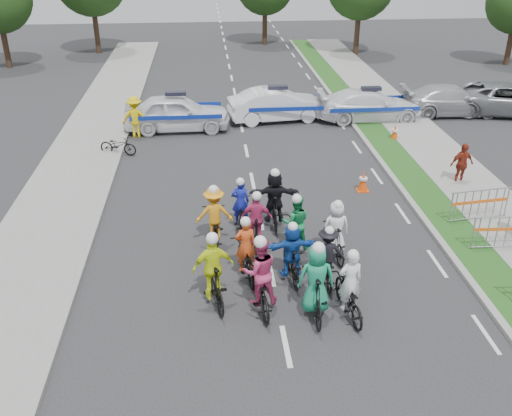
{
  "coord_description": "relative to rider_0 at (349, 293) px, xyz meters",
  "views": [
    {
      "loc": [
        -1.53,
        -9.78,
        8.45
      ],
      "look_at": [
        -0.26,
        4.65,
        1.1
      ],
      "focal_mm": 40.0,
      "sensor_mm": 36.0,
      "label": 1
    }
  ],
  "objects": [
    {
      "name": "ground",
      "position": [
        -1.62,
        -1.02,
        -0.61
      ],
      "size": [
        90.0,
        90.0,
        0.0
      ],
      "primitive_type": "plane",
      "color": "#28282B",
      "rests_on": "ground"
    },
    {
      "name": "curb_right",
      "position": [
        3.48,
        3.98,
        -0.55
      ],
      "size": [
        0.2,
        60.0,
        0.12
      ],
      "primitive_type": "cube",
      "color": "gray",
      "rests_on": "ground"
    },
    {
      "name": "grass_strip",
      "position": [
        4.18,
        3.98,
        -0.55
      ],
      "size": [
        1.2,
        60.0,
        0.11
      ],
      "primitive_type": "cube",
      "color": "#234F19",
      "rests_on": "ground"
    },
    {
      "name": "sidewalk_right",
      "position": [
        5.98,
        3.98,
        -0.54
      ],
      "size": [
        2.4,
        60.0,
        0.13
      ],
      "primitive_type": "cube",
      "color": "gray",
      "rests_on": "ground"
    },
    {
      "name": "sidewalk_left",
      "position": [
        -8.12,
        3.98,
        -0.54
      ],
      "size": [
        3.0,
        60.0,
        0.13
      ],
      "primitive_type": "cube",
      "color": "gray",
      "rests_on": "ground"
    },
    {
      "name": "rider_0",
      "position": [
        0.0,
        0.0,
        0.0
      ],
      "size": [
        0.83,
        1.86,
        1.84
      ],
      "rotation": [
        0.0,
        0.0,
        3.26
      ],
      "color": "black",
      "rests_on": "ground"
    },
    {
      "name": "rider_1",
      "position": [
        -0.79,
        0.07,
        0.18
      ],
      "size": [
        0.87,
        1.95,
        2.03
      ],
      "rotation": [
        0.0,
        0.0,
        3.11
      ],
      "color": "black",
      "rests_on": "ground"
    },
    {
      "name": "rider_2",
      "position": [
        -2.06,
        0.46,
        0.14
      ],
      "size": [
        0.91,
        2.05,
        2.03
      ],
      "rotation": [
        0.0,
        0.0,
        3.24
      ],
      "color": "black",
      "rests_on": "ground"
    },
    {
      "name": "rider_3",
      "position": [
        -3.15,
        0.76,
        0.16
      ],
      "size": [
        1.07,
        1.98,
        2.01
      ],
      "rotation": [
        0.0,
        0.0,
        3.35
      ],
      "color": "black",
      "rests_on": "ground"
    },
    {
      "name": "rider_4",
      "position": [
        -0.24,
        1.42,
        0.05
      ],
      "size": [
        0.95,
        1.67,
        1.67
      ],
      "rotation": [
        0.0,
        0.0,
        3.09
      ],
      "color": "black",
      "rests_on": "ground"
    },
    {
      "name": "rider_5",
      "position": [
        -1.13,
        1.6,
        0.13
      ],
      "size": [
        1.41,
        1.68,
        1.73
      ],
      "rotation": [
        0.0,
        0.0,
        3.24
      ],
      "color": "black",
      "rests_on": "ground"
    },
    {
      "name": "rider_6",
      "position": [
        -2.3,
        1.86,
        -0.01
      ],
      "size": [
        0.87,
        1.84,
        1.8
      ],
      "rotation": [
        0.0,
        0.0,
        3.29
      ],
      "color": "black",
      "rests_on": "ground"
    },
    {
      "name": "rider_7",
      "position": [
        0.22,
        2.58,
        0.1
      ],
      "size": [
        0.8,
        1.75,
        1.8
      ],
      "rotation": [
        0.0,
        0.0,
        3.23
      ],
      "color": "black",
      "rests_on": "ground"
    },
    {
      "name": "rider_8",
      "position": [
        -0.84,
        2.92,
        0.08
      ],
      "size": [
        0.81,
        1.86,
        1.86
      ],
      "rotation": [
        0.0,
        0.0,
        3.08
      ],
      "color": "black",
      "rests_on": "ground"
    },
    {
      "name": "rider_9",
      "position": [
        -1.89,
        3.3,
        0.09
      ],
      "size": [
        0.94,
        1.76,
        1.81
      ],
      "rotation": [
        0.0,
        0.0,
        3.04
      ],
      "color": "black",
      "rests_on": "ground"
    },
    {
      "name": "rider_10",
      "position": [
        -3.06,
        3.61,
        0.13
      ],
      "size": [
        1.07,
        1.88,
        1.9
      ],
      "rotation": [
        0.0,
        0.0,
        3.17
      ],
      "color": "black",
      "rests_on": "ground"
    },
    {
      "name": "rider_11",
      "position": [
        -1.23,
        4.58,
        0.2
      ],
      "size": [
        1.54,
        1.84,
        1.92
      ],
      "rotation": [
        0.0,
        0.0,
        3.12
      ],
      "color": "black",
      "rests_on": "ground"
    },
    {
      "name": "rider_12",
      "position": [
        -2.27,
        4.49,
        -0.04
      ],
      "size": [
        0.71,
        1.72,
        1.71
      ],
      "rotation": [
        0.0,
        0.0,
        3.07
      ],
      "color": "black",
      "rests_on": "ground"
    },
    {
      "name": "police_car_0",
      "position": [
        -4.49,
        13.86,
        0.18
      ],
      "size": [
        4.66,
        1.91,
        1.58
      ],
      "primitive_type": "imported",
      "rotation": [
        0.0,
        0.0,
        1.58
      ],
      "color": "white",
      "rests_on": "ground"
    },
    {
      "name": "police_car_1",
      "position": [
        0.12,
        14.8,
        0.14
      ],
      "size": [
        4.71,
        2.16,
        1.5
      ],
      "primitive_type": "imported",
      "rotation": [
        0.0,
        0.0,
        1.7
      ],
      "color": "white",
      "rests_on": "ground"
    },
    {
      "name": "police_car_2",
      "position": [
        4.42,
        14.5,
        0.1
      ],
      "size": [
        4.92,
        2.06,
        1.42
      ],
      "primitive_type": "imported",
      "rotation": [
        0.0,
        0.0,
        1.56
      ],
      "color": "white",
      "rests_on": "ground"
    },
    {
      "name": "civilian_sedan",
      "position": [
        8.58,
        14.98,
        0.09
      ],
      "size": [
        4.9,
        2.17,
        1.4
      ],
      "primitive_type": "imported",
      "rotation": [
        0.0,
        0.0,
        1.53
      ],
      "color": "#ACACB1",
      "rests_on": "ground"
    },
    {
      "name": "civilian_suv",
      "position": [
        11.24,
        14.81,
        0.14
      ],
      "size": [
        5.81,
        3.67,
        1.5
      ],
      "primitive_type": "imported",
      "rotation": [
        0.0,
        0.0,
        1.33
      ],
      "color": "gray",
      "rests_on": "ground"
    },
    {
      "name": "spectator_2",
      "position": [
        5.69,
        7.01,
        0.16
      ],
      "size": [
        0.96,
        0.56,
        1.54
      ],
      "primitive_type": "imported",
      "rotation": [
        0.0,
        0.0,
        0.22
      ],
      "color": "maroon",
      "rests_on": "ground"
    },
    {
      "name": "marshal_hiviz",
      "position": [
        -6.23,
        13.08,
        0.29
      ],
      "size": [
        1.21,
        0.75,
        1.8
      ],
      "primitive_type": "imported",
      "rotation": [
        0.0,
        0.0,
        3.07
      ],
      "color": "yellow",
      "rests_on": "ground"
    },
    {
      "name": "barrier_1",
      "position": [
        5.08,
        2.46,
        -0.05
      ],
      "size": [
        2.02,
        0.6,
        1.12
      ],
      "primitive_type": null,
      "rotation": [
        0.0,
        0.0,
        -0.05
      ],
      "color": "#A5A8AD",
      "rests_on": "ground"
    },
    {
      "name": "barrier_2",
      "position": [
        5.08,
        4.2,
        -0.05
      ],
      "size": [
        2.05,
        0.74,
        1.12
      ],
      "primitive_type": null,
      "rotation": [
        0.0,
        0.0,
        0.12
      ],
      "color": "#A5A8AD",
      "rests_on": "ground"
    },
    {
      "name": "cone_0",
      "position": [
        2.14,
        6.81,
        -0.27
      ],
      "size": [
        0.4,
        0.4,
        0.7
      ],
      "color": "#F24C0C",
      "rests_on": "ground"
    },
    {
      "name": "cone_1",
      "position": [
        4.77,
        11.63,
        -0.27
      ],
      "size": [
        0.4,
        0.4,
        0.7
      ],
      "color": "#F24C0C",
      "rests_on": "ground"
    },
    {
      "name": "parked_bike",
      "position": [
        -6.75,
        11.02,
        -0.21
      ],
      "size": [
        1.61,
        0.96,
        0.8
      ],
      "primitive_type": "imported",
      "rotation": [
        0.0,
        0.0,
        1.27
      ],
      "color": "black",
      "rests_on": "ground"
    }
  ]
}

